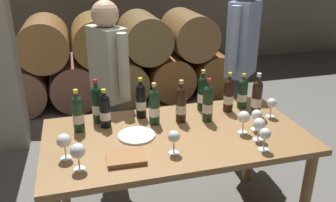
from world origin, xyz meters
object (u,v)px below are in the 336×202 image
Objects in this scene: wine_bottle_10 at (229,95)px; wine_glass_5 at (257,116)px; wine_glass_1 at (174,137)px; sommelier_presenting at (242,54)px; wine_bottle_1 at (78,113)px; wine_bottle_8 at (141,100)px; wine_bottle_2 at (154,106)px; wine_bottle_3 at (208,103)px; wine_glass_7 at (259,125)px; taster_seated_left at (109,80)px; wine_bottle_9 at (243,93)px; tasting_notebook at (126,158)px; wine_glass_2 at (265,135)px; wine_glass_6 at (78,152)px; wine_bottle_0 at (203,93)px; wine_glass_3 at (244,118)px; wine_bottle_4 at (105,111)px; serving_plate at (137,135)px; wine_glass_0 at (64,141)px; wine_bottle_5 at (257,97)px; wine_bottle_7 at (181,104)px; wine_bottle_6 at (97,104)px; wine_glass_4 at (272,104)px.

wine_glass_5 is at bearing -81.44° from wine_bottle_10.
sommelier_presenting is at bearing 47.53° from wine_glass_1.
wine_bottle_8 is at bearing 13.52° from wine_bottle_1.
wine_bottle_3 is at bearing -7.82° from wine_bottle_2.
sommelier_presenting is (0.55, 0.62, 0.15)m from wine_bottle_3.
taster_seated_left reaches higher than wine_glass_7.
wine_bottle_9 reaches higher than tasting_notebook.
wine_glass_6 reaches higher than wine_glass_2.
wine_glass_6 reaches higher than wine_glass_7.
wine_bottle_1 is 0.51m from wine_bottle_2.
wine_bottle_0 is 2.03× the size of wine_glass_3.
serving_plate is at bearing -47.58° from wine_bottle_4.
wine_bottle_8 is at bearing 144.85° from wine_glass_3.
wine_glass_5 is at bearing -30.04° from wine_bottle_8.
wine_glass_0 is (-0.53, -0.44, -0.02)m from wine_bottle_8.
wine_bottle_0 is 0.44m from wine_glass_3.
wine_glass_2 reaches higher than tasting_notebook.
wine_bottle_5 reaches higher than wine_bottle_8.
wine_bottle_9 reaches higher than wine_glass_3.
wine_bottle_9 is at bearing -2.80° from wine_bottle_8.
wine_glass_6 is at bearing -147.92° from wine_bottle_0.
wine_bottle_5 is at bearing 6.35° from serving_plate.
wine_bottle_0 is at bearing 35.20° from wine_bottle_7.
wine_bottle_7 reaches higher than wine_bottle_10.
wine_glass_6 is at bearing 175.77° from wine_glass_2.
tasting_notebook is (-0.89, -0.15, -0.09)m from wine_glass_5.
wine_bottle_9 is (0.71, 0.09, -0.01)m from wine_bottle_2.
wine_bottle_10 is at bearing -22.19° from wine_bottle_0.
wine_bottle_10 is at bearing -124.08° from sommelier_presenting.
wine_glass_7 reaches higher than serving_plate.
wine_bottle_1 reaches higher than wine_glass_0.
wine_bottle_5 is at bearing -3.57° from wine_bottle_1.
wine_glass_1 is 0.10× the size of taster_seated_left.
wine_bottle_4 is 0.16× the size of sommelier_presenting.
wine_bottle_1 is 1.54m from sommelier_presenting.
wine_bottle_6 reaches higher than wine_glass_3.
wine_bottle_7 reaches higher than wine_glass_3.
wine_glass_4 is at bearing 2.27° from serving_plate.
wine_glass_5 is (1.14, -0.30, -0.02)m from wine_bottle_1.
wine_bottle_8 is 0.80m from wine_glass_5.
wine_bottle_7 reaches higher than wine_glass_6.
wine_bottle_5 is 0.25m from wine_glass_5.
wine_bottle_4 is (0.18, 0.01, -0.01)m from wine_bottle_1.
wine_bottle_8 is (0.26, 0.09, 0.01)m from wine_bottle_4.
wine_bottle_1 reaches higher than wine_glass_5.
wine_bottle_0 reaches higher than serving_plate.
wine_glass_7 is at bearing -44.79° from wine_bottle_7.
tasting_notebook is at bearing -178.74° from wine_glass_7.
tasting_notebook is 0.92× the size of serving_plate.
taster_seated_left is (0.13, 0.41, 0.03)m from wine_bottle_6.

